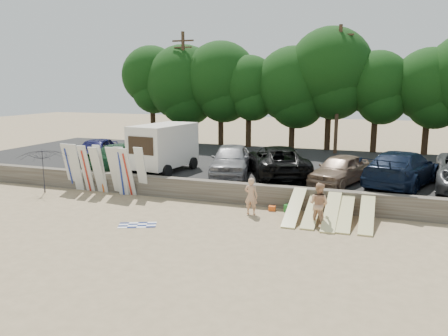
{
  "coord_description": "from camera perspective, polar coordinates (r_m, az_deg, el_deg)",
  "views": [
    {
      "loc": [
        4.95,
        -16.27,
        5.54
      ],
      "look_at": [
        -1.93,
        3.0,
        1.67
      ],
      "focal_mm": 35.0,
      "sensor_mm": 36.0,
      "label": 1
    }
  ],
  "objects": [
    {
      "name": "utility_poles",
      "position": [
        32.41,
        14.67,
        10.17
      ],
      "size": [
        25.8,
        0.26,
        9.0
      ],
      "color": "#473321",
      "rests_on": "parking_lot"
    },
    {
      "name": "surfboard_upright_7",
      "position": [
        22.49,
        -12.51,
        -0.53
      ],
      "size": [
        0.51,
        0.8,
        2.51
      ],
      "primitive_type": "cube",
      "rotation": [
        0.29,
        0.0,
        -0.01
      ],
      "color": "silver",
      "rests_on": "ground"
    },
    {
      "name": "surfboard_low_3",
      "position": [
        18.52,
        15.6,
        -5.6
      ],
      "size": [
        0.56,
        2.89,
        0.93
      ],
      "primitive_type": "cube",
      "rotation": [
        0.29,
        0.0,
        0.0
      ],
      "color": "beige",
      "rests_on": "ground"
    },
    {
      "name": "beach_umbrella",
      "position": [
        24.57,
        -22.46,
        -0.36
      ],
      "size": [
        3.46,
        3.43,
        2.34
      ],
      "primitive_type": "imported",
      "rotation": [
        0.0,
        0.0,
        1.11
      ],
      "color": "black",
      "rests_on": "ground"
    },
    {
      "name": "cooler",
      "position": [
        19.76,
        8.47,
        -5.21
      ],
      "size": [
        0.42,
        0.35,
        0.32
      ],
      "primitive_type": "cube",
      "rotation": [
        0.0,
        0.0,
        -0.14
      ],
      "color": "#24852D",
      "rests_on": "ground"
    },
    {
      "name": "surfboard_upright_8",
      "position": [
        22.38,
        -10.72,
        -0.47
      ],
      "size": [
        0.51,
        0.64,
        2.55
      ],
      "primitive_type": "cube",
      "rotation": [
        0.22,
        0.0,
        -0.02
      ],
      "color": "silver",
      "rests_on": "ground"
    },
    {
      "name": "surfboard_low_1",
      "position": [
        18.69,
        11.48,
        -5.42
      ],
      "size": [
        0.56,
        2.92,
        0.83
      ],
      "primitive_type": "cube",
      "rotation": [
        0.26,
        0.0,
        0.0
      ],
      "color": "beige",
      "rests_on": "ground"
    },
    {
      "name": "surfboard_upright_2",
      "position": [
        23.96,
        -17.57,
        -0.07
      ],
      "size": [
        0.52,
        0.74,
        2.53
      ],
      "primitive_type": "cube",
      "rotation": [
        0.26,
        0.0,
        0.03
      ],
      "color": "silver",
      "rests_on": "ground"
    },
    {
      "name": "beachgoer_a",
      "position": [
        19.03,
        3.56,
        -3.69
      ],
      "size": [
        0.61,
        0.42,
        1.63
      ],
      "primitive_type": "imported",
      "rotation": [
        0.0,
        0.0,
        3.1
      ],
      "color": "tan",
      "rests_on": "ground"
    },
    {
      "name": "surfboard_low_0",
      "position": [
        18.68,
        9.2,
        -5.03
      ],
      "size": [
        0.56,
        2.86,
        1.03
      ],
      "primitive_type": "cube",
      "rotation": [
        0.33,
        0.0,
        0.0
      ],
      "color": "beige",
      "rests_on": "ground"
    },
    {
      "name": "car_0",
      "position": [
        28.55,
        -16.43,
        2.15
      ],
      "size": [
        3.05,
        5.06,
        1.61
      ],
      "primitive_type": "imported",
      "rotation": [
        0.0,
        0.0,
        0.26
      ],
      "color": "#131445",
      "rests_on": "parking_lot"
    },
    {
      "name": "surfboard_upright_5",
      "position": [
        23.0,
        -14.12,
        -0.34
      ],
      "size": [
        0.52,
        0.77,
        2.52
      ],
      "primitive_type": "cube",
      "rotation": [
        0.27,
        0.0,
        -0.03
      ],
      "color": "silver",
      "rests_on": "ground"
    },
    {
      "name": "car_1",
      "position": [
        26.11,
        -12.46,
        1.63
      ],
      "size": [
        3.55,
        5.28,
        1.67
      ],
      "primitive_type": "imported",
      "rotation": [
        0.0,
        0.0,
        2.79
      ],
      "color": "#173F23",
      "rests_on": "parking_lot"
    },
    {
      "name": "treeline",
      "position": [
        34.23,
        10.85,
        11.25
      ],
      "size": [
        32.98,
        6.51,
        9.14
      ],
      "color": "#382616",
      "rests_on": "parking_lot"
    },
    {
      "name": "surfboard_upright_1",
      "position": [
        24.43,
        -18.76,
        0.08
      ],
      "size": [
        0.53,
        0.63,
        2.55
      ],
      "primitive_type": "cube",
      "rotation": [
        0.22,
        0.0,
        0.04
      ],
      "color": "silver",
      "rests_on": "ground"
    },
    {
      "name": "beach_towel",
      "position": [
        18.09,
        -11.24,
        -7.31
      ],
      "size": [
        1.98,
        1.98,
        0.0
      ],
      "primitive_type": "plane",
      "rotation": [
        0.0,
        0.0,
        0.41
      ],
      "color": "white",
      "rests_on": "ground"
    },
    {
      "name": "car_4",
      "position": [
        22.44,
        14.87,
        -0.19
      ],
      "size": [
        3.12,
        4.66,
        1.47
      ],
      "primitive_type": "imported",
      "rotation": [
        0.0,
        0.0,
        -0.35
      ],
      "color": "#876C55",
      "rests_on": "parking_lot"
    },
    {
      "name": "surfboard_upright_4",
      "position": [
        23.57,
        -15.87,
        -0.11
      ],
      "size": [
        0.56,
        0.58,
        2.57
      ],
      "primitive_type": "cube",
      "rotation": [
        0.18,
        0.0,
        -0.13
      ],
      "color": "silver",
      "rests_on": "ground"
    },
    {
      "name": "car_5",
      "position": [
        22.99,
        22.25,
        -0.05
      ],
      "size": [
        4.27,
        6.45,
        1.74
      ],
      "primitive_type": "imported",
      "rotation": [
        0.0,
        0.0,
        2.81
      ],
      "color": "black",
      "rests_on": "parking_lot"
    },
    {
      "name": "parking_lot",
      "position": [
        27.72,
        9.02,
        -0.22
      ],
      "size": [
        44.0,
        14.5,
        0.7
      ],
      "primitive_type": "cube",
      "color": "#282828",
      "rests_on": "ground"
    },
    {
      "name": "gear_bag",
      "position": [
        19.83,
        6.3,
        -5.25
      ],
      "size": [
        0.33,
        0.28,
        0.22
      ],
      "primitive_type": "cube",
      "rotation": [
        0.0,
        0.0,
        0.12
      ],
      "color": "orange",
      "rests_on": "ground"
    },
    {
      "name": "car_3",
      "position": [
        23.74,
        6.96,
        0.93
      ],
      "size": [
        4.85,
        6.63,
        1.68
      ],
      "primitive_type": "imported",
      "rotation": [
        0.0,
        0.0,
        3.53
      ],
      "color": "black",
      "rests_on": "parking_lot"
    },
    {
      "name": "seawall",
      "position": [
        20.53,
        5.1,
        -3.55
      ],
      "size": [
        44.0,
        0.5,
        1.0
      ],
      "primitive_type": "cube",
      "color": "#6B6356",
      "rests_on": "ground"
    },
    {
      "name": "car_2",
      "position": [
        23.92,
        0.92,
        1.1
      ],
      "size": [
        3.05,
        5.3,
        1.7
      ],
      "primitive_type": "imported",
      "rotation": [
        0.0,
        0.0,
        0.22
      ],
      "color": "gray",
      "rests_on": "parking_lot"
    },
    {
      "name": "box_trailer",
      "position": [
        25.0,
        -7.87,
        2.95
      ],
      "size": [
        2.82,
        4.46,
        2.69
      ],
      "rotation": [
        0.0,
        0.0,
        -0.12
      ],
      "color": "silver",
      "rests_on": "parking_lot"
    },
    {
      "name": "surfboard_low_2",
      "position": [
        18.43,
        13.86,
        -5.48
      ],
      "size": [
        0.56,
        2.87,
        1.0
      ],
      "primitive_type": "cube",
      "rotation": [
        0.32,
        0.0,
        0.0
      ],
      "color": "beige",
      "rests_on": "ground"
    },
    {
      "name": "ground",
      "position": [
        17.89,
        2.62,
        -7.34
      ],
      "size": [
        120.0,
        120.0,
        0.0
      ],
      "primitive_type": "plane",
      "color": "tan",
      "rests_on": "ground"
    },
    {
      "name": "surfboard_upright_3",
      "position": [
        23.5,
        -16.19,
        -0.25
      ],
      "size": [
        0.56,
        0.88,
        2.49
      ],
      "primitive_type": "cube",
      "rotation": [
        0.31,
        0.0,
        0.07
      ],
      "color": "silver",
      "rests_on": "ground"
    },
    {
      "name": "beachgoer_b",
      "position": [
        17.9,
        12.26,
        -4.64
      ],
      "size": [
        1.04,
        0.93,
        1.76
      ],
      "primitive_type": "imported",
      "rotation": [
        0.0,
        0.0,
        2.77
      ],
      "color": "tan",
      "rests_on": "ground"
    },
    {
      "name": "surfboard_upright_6",
      "position": [
        22.67,
        -13.28,
        -0.41
      ],
      "size": [
        0.58,
        0.65,
        2.56
      ],
      "primitive_type": "cube",
      "rotation": [
        0.2,
        0.0,
        0.15
      ],
      "color": "silver",
      "rests_on": "ground"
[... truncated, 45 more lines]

